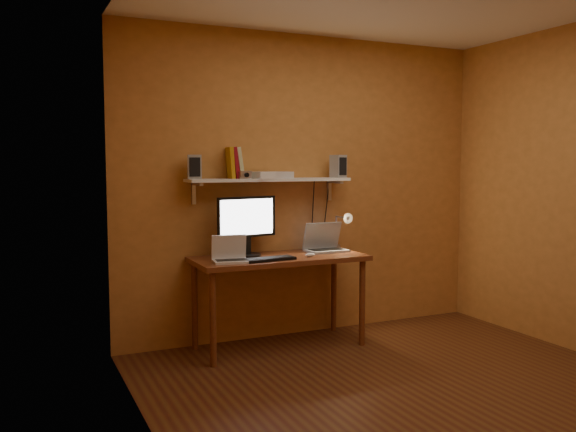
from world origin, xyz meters
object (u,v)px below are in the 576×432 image
desk (279,267)px  keyboard (269,259)px  router (270,175)px  speaker_left (194,167)px  wall_shelf (270,180)px  mouse (310,255)px  monitor (247,223)px  speaker_right (338,166)px  netbook (230,255)px  desk_lamp (343,226)px  shelf_camera (245,175)px  laptop (324,244)px

desk → keyboard: keyboard is taller
router → speaker_left: bearing=178.8°
router → desk: bearing=-89.3°
wall_shelf → mouse: (0.22, -0.33, -0.59)m
wall_shelf → monitor: (-0.23, -0.07, -0.34)m
wall_shelf → speaker_right: bearing=-1.5°
netbook → speaker_left: bearing=129.7°
mouse → desk_lamp: desk_lamp is taller
monitor → desk_lamp: (0.89, 0.00, -0.06)m
shelf_camera → speaker_right: bearing=3.9°
keyboard → speaker_right: speaker_right is taller
wall_shelf → speaker_left: bearing=180.0°
speaker_left → netbook: bearing=-45.6°
speaker_left → shelf_camera: speaker_left is taller
desk → keyboard: size_ratio=3.40×
speaker_left → keyboard: bearing=-24.2°
mouse → shelf_camera: size_ratio=0.80×
keyboard → desk_lamp: size_ratio=1.10×
speaker_right → wall_shelf: bearing=160.9°
mouse → speaker_left: size_ratio=0.45×
desk → desk_lamp: 0.73m
keyboard → netbook: bearing=162.8°
desk → router: (-0.00, 0.18, 0.74)m
keyboard → speaker_right: size_ratio=2.11×
shelf_camera → mouse: bearing=-28.5°
router → desk_lamp: bearing=-4.7°
monitor → speaker_left: bearing=159.5°
speaker_left → router: size_ratio=0.58×
laptop → keyboard: size_ratio=0.82×
laptop → speaker_left: size_ratio=1.77×
desk → keyboard: 0.25m
desk_lamp → desk: bearing=-169.2°
wall_shelf → speaker_right: size_ratio=7.15×
desk → speaker_right: bearing=15.5°
wall_shelf → keyboard: (-0.16, -0.36, -0.60)m
desk_lamp → speaker_right: speaker_right is taller
desk → laptop: size_ratio=4.15×
monitor → desk_lamp: size_ratio=1.41×
monitor → router: bearing=2.9°
desk_lamp → shelf_camera: 1.01m
mouse → router: size_ratio=0.26×
laptop → desk_lamp: desk_lamp is taller
netbook → shelf_camera: (0.21, 0.22, 0.60)m
wall_shelf → speaker_right: speaker_right is taller
netbook → shelf_camera: shelf_camera is taller
wall_shelf → router: size_ratio=4.23×
desk → speaker_right: speaker_right is taller
netbook → desk_lamp: size_ratio=0.78×
speaker_right → router: size_ratio=0.59×
wall_shelf → shelf_camera: shelf_camera is taller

